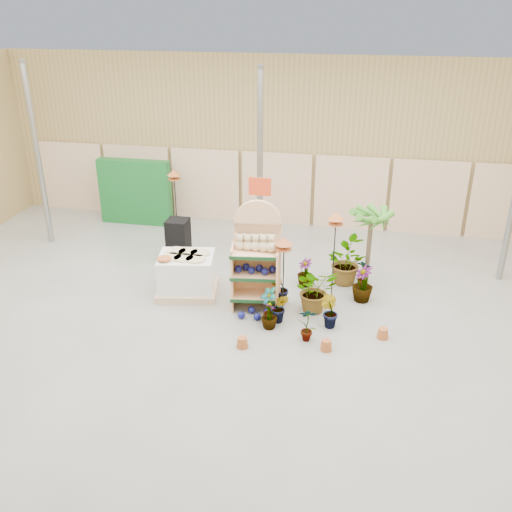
{
  "coord_description": "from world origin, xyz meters",
  "views": [
    {
      "loc": [
        2.32,
        -8.81,
        5.83
      ],
      "look_at": [
        0.3,
        1.5,
        1.0
      ],
      "focal_mm": 40.0,
      "sensor_mm": 36.0,
      "label": 1
    }
  ],
  "objects_px": {
    "pallet_stack": "(187,275)",
    "potted_plant_2": "(315,290)",
    "display_shelf": "(257,260)",
    "bird_table_front": "(284,243)"
  },
  "relations": [
    {
      "from": "pallet_stack",
      "to": "bird_table_front",
      "type": "height_order",
      "value": "bird_table_front"
    },
    {
      "from": "display_shelf",
      "to": "bird_table_front",
      "type": "bearing_deg",
      "value": -24.55
    },
    {
      "from": "pallet_stack",
      "to": "display_shelf",
      "type": "bearing_deg",
      "value": -17.72
    },
    {
      "from": "potted_plant_2",
      "to": "display_shelf",
      "type": "bearing_deg",
      "value": -179.55
    },
    {
      "from": "pallet_stack",
      "to": "potted_plant_2",
      "type": "xyz_separation_m",
      "value": [
        2.73,
        -0.21,
        0.02
      ]
    },
    {
      "from": "display_shelf",
      "to": "potted_plant_2",
      "type": "distance_m",
      "value": 1.31
    },
    {
      "from": "display_shelf",
      "to": "bird_table_front",
      "type": "relative_size",
      "value": 1.38
    },
    {
      "from": "pallet_stack",
      "to": "potted_plant_2",
      "type": "bearing_deg",
      "value": -14.09
    },
    {
      "from": "pallet_stack",
      "to": "potted_plant_2",
      "type": "height_order",
      "value": "potted_plant_2"
    },
    {
      "from": "display_shelf",
      "to": "potted_plant_2",
      "type": "height_order",
      "value": "display_shelf"
    }
  ]
}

